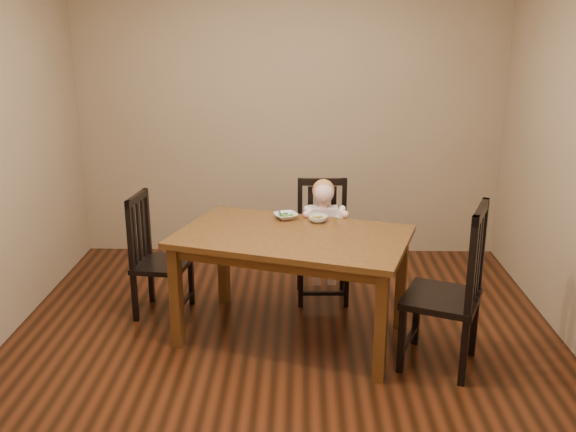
{
  "coord_description": "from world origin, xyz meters",
  "views": [
    {
      "loc": [
        0.12,
        -4.02,
        2.21
      ],
      "look_at": [
        0.02,
        0.25,
        0.89
      ],
      "focal_mm": 40.0,
      "sensor_mm": 36.0,
      "label": 1
    }
  ],
  "objects_px": {
    "chair_child": "(322,243)",
    "bowl_peas": "(286,216)",
    "chair_right": "(451,291)",
    "toddler": "(323,229)",
    "chair_left": "(156,257)",
    "bowl_veg": "(318,219)",
    "dining_table": "(292,246)"
  },
  "relations": [
    {
      "from": "chair_left",
      "to": "bowl_veg",
      "type": "relative_size",
      "value": 6.48
    },
    {
      "from": "chair_right",
      "to": "bowl_veg",
      "type": "xyz_separation_m",
      "value": [
        -0.84,
        0.66,
        0.27
      ]
    },
    {
      "from": "chair_left",
      "to": "dining_table",
      "type": "bearing_deg",
      "value": 77.27
    },
    {
      "from": "dining_table",
      "to": "bowl_peas",
      "type": "bearing_deg",
      "value": 98.83
    },
    {
      "from": "bowl_veg",
      "to": "chair_right",
      "type": "bearing_deg",
      "value": -38.21
    },
    {
      "from": "dining_table",
      "to": "bowl_peas",
      "type": "distance_m",
      "value": 0.37
    },
    {
      "from": "dining_table",
      "to": "chair_right",
      "type": "bearing_deg",
      "value": -20.48
    },
    {
      "from": "dining_table",
      "to": "chair_child",
      "type": "relative_size",
      "value": 1.83
    },
    {
      "from": "chair_child",
      "to": "chair_right",
      "type": "xyz_separation_m",
      "value": [
        0.79,
        -1.11,
        0.07
      ]
    },
    {
      "from": "chair_right",
      "to": "bowl_veg",
      "type": "relative_size",
      "value": 7.6
    },
    {
      "from": "dining_table",
      "to": "chair_right",
      "type": "height_order",
      "value": "chair_right"
    },
    {
      "from": "chair_child",
      "to": "bowl_peas",
      "type": "bearing_deg",
      "value": 50.41
    },
    {
      "from": "dining_table",
      "to": "chair_child",
      "type": "xyz_separation_m",
      "value": [
        0.23,
        0.72,
        -0.23
      ]
    },
    {
      "from": "bowl_veg",
      "to": "chair_left",
      "type": "bearing_deg",
      "value": 175.36
    },
    {
      "from": "chair_child",
      "to": "bowl_peas",
      "type": "relative_size",
      "value": 5.69
    },
    {
      "from": "dining_table",
      "to": "toddler",
      "type": "distance_m",
      "value": 0.72
    },
    {
      "from": "chair_right",
      "to": "bowl_peas",
      "type": "xyz_separation_m",
      "value": [
        -1.08,
        0.73,
        0.27
      ]
    },
    {
      "from": "chair_right",
      "to": "bowl_peas",
      "type": "distance_m",
      "value": 1.34
    },
    {
      "from": "chair_child",
      "to": "chair_left",
      "type": "distance_m",
      "value": 1.33
    },
    {
      "from": "chair_left",
      "to": "toddler",
      "type": "height_order",
      "value": "chair_left"
    },
    {
      "from": "chair_left",
      "to": "bowl_peas",
      "type": "relative_size",
      "value": 5.57
    },
    {
      "from": "chair_left",
      "to": "chair_child",
      "type": "bearing_deg",
      "value": 112.01
    },
    {
      "from": "chair_child",
      "to": "bowl_peas",
      "type": "distance_m",
      "value": 0.58
    },
    {
      "from": "dining_table",
      "to": "chair_left",
      "type": "height_order",
      "value": "chair_left"
    },
    {
      "from": "dining_table",
      "to": "bowl_veg",
      "type": "xyz_separation_m",
      "value": [
        0.18,
        0.28,
        0.11
      ]
    },
    {
      "from": "toddler",
      "to": "bowl_peas",
      "type": "xyz_separation_m",
      "value": [
        -0.29,
        -0.32,
        0.2
      ]
    },
    {
      "from": "chair_child",
      "to": "toddler",
      "type": "bearing_deg",
      "value": 90.0
    },
    {
      "from": "toddler",
      "to": "bowl_peas",
      "type": "relative_size",
      "value": 3.1
    },
    {
      "from": "chair_right",
      "to": "toddler",
      "type": "height_order",
      "value": "chair_right"
    },
    {
      "from": "dining_table",
      "to": "bowl_peas",
      "type": "height_order",
      "value": "bowl_peas"
    },
    {
      "from": "bowl_peas",
      "to": "bowl_veg",
      "type": "height_order",
      "value": "bowl_veg"
    },
    {
      "from": "chair_right",
      "to": "bowl_peas",
      "type": "height_order",
      "value": "chair_right"
    }
  ]
}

